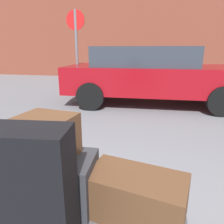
# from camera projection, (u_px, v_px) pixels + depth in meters

# --- Properties ---
(duffel_bag_charcoal_center) EXTENTS (0.61, 0.38, 0.35)m
(duffel_bag_charcoal_center) POSITION_uv_depth(u_px,v_px,m) (51.00, 180.00, 1.44)
(duffel_bag_charcoal_center) COLOR #2D2D33
(duffel_bag_charcoal_center) RESTS_ON luggage_cart
(suitcase_black_rear_right) EXTENTS (0.44, 0.27, 0.68)m
(suitcase_black_rear_right) POSITION_uv_depth(u_px,v_px,m) (31.00, 192.00, 1.06)
(suitcase_black_rear_right) COLOR black
(suitcase_black_rear_right) RESTS_ON luggage_cart
(duffel_bag_brown_front_right) EXTENTS (0.67, 0.46, 0.29)m
(duffel_bag_brown_front_right) POSITION_uv_depth(u_px,v_px,m) (135.00, 196.00, 1.33)
(duffel_bag_brown_front_right) COLOR #51331E
(duffel_bag_brown_front_right) RESTS_ON luggage_cart
(duffel_bag_brown_topmost_pile) EXTENTS (0.38, 0.34, 0.28)m
(duffel_bag_brown_topmost_pile) POSITION_uv_depth(u_px,v_px,m) (46.00, 137.00, 1.35)
(duffel_bag_brown_topmost_pile) COLOR #51331E
(duffel_bag_brown_topmost_pile) RESTS_ON duffel_bag_charcoal_center
(parked_car) EXTENTS (4.35, 2.02, 1.42)m
(parked_car) POSITION_uv_depth(u_px,v_px,m) (151.00, 74.00, 5.36)
(parked_car) COLOR maroon
(parked_car) RESTS_ON ground_plane
(bollard_kerb_near) EXTENTS (0.21, 0.21, 0.56)m
(bollard_kerb_near) POSITION_uv_depth(u_px,v_px,m) (218.00, 81.00, 7.42)
(bollard_kerb_near) COLOR #383838
(bollard_kerb_near) RESTS_ON ground_plane
(no_parking_sign) EXTENTS (0.50, 0.07, 2.32)m
(no_parking_sign) POSITION_uv_depth(u_px,v_px,m) (77.00, 46.00, 5.61)
(no_parking_sign) COLOR slate
(no_parking_sign) RESTS_ON ground_plane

